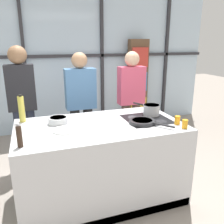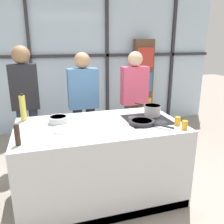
% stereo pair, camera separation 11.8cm
% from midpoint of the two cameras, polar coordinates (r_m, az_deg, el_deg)
% --- Properties ---
extents(ground_plane, '(18.00, 18.00, 0.00)m').
position_cam_midpoint_polar(ground_plane, '(3.11, -3.76, -19.20)').
color(ground_plane, gray).
extents(back_window_wall, '(6.40, 0.10, 2.80)m').
position_cam_midpoint_polar(back_window_wall, '(4.99, -11.90, 11.53)').
color(back_window_wall, silver).
rests_on(back_window_wall, ground_plane).
extents(bookshelf, '(0.43, 0.19, 1.87)m').
position_cam_midpoint_polar(bookshelf, '(5.30, 5.54, 6.97)').
color(bookshelf, brown).
rests_on(bookshelf, ground_plane).
extents(demo_island, '(1.85, 1.03, 0.92)m').
position_cam_midpoint_polar(demo_island, '(2.86, -3.90, -11.72)').
color(demo_island, silver).
rests_on(demo_island, ground_plane).
extents(spectator_far_left, '(0.38, 0.25, 1.77)m').
position_cam_midpoint_polar(spectator_far_left, '(3.57, -21.71, 2.93)').
color(spectator_far_left, '#232838').
rests_on(spectator_far_left, ground_plane).
extents(spectator_center_left, '(0.45, 0.23, 1.67)m').
position_cam_midpoint_polar(spectator_center_left, '(3.65, -8.42, 2.60)').
color(spectator_center_left, black).
rests_on(spectator_center_left, ground_plane).
extents(spectator_center_right, '(0.42, 0.23, 1.67)m').
position_cam_midpoint_polar(spectator_center_right, '(3.88, 3.75, 3.76)').
color(spectator_center_right, '#47382D').
rests_on(spectator_center_right, ground_plane).
extents(frying_pan, '(0.39, 0.46, 0.04)m').
position_cam_midpoint_polar(frying_pan, '(2.70, 6.14, -2.32)').
color(frying_pan, '#232326').
rests_on(frying_pan, demo_island).
extents(saucepan, '(0.25, 0.36, 0.14)m').
position_cam_midpoint_polar(saucepan, '(3.01, 8.31, 0.57)').
color(saucepan, silver).
rests_on(saucepan, demo_island).
extents(white_plate, '(0.27, 0.27, 0.01)m').
position_cam_midpoint_polar(white_plate, '(2.54, -12.55, -4.27)').
color(white_plate, white).
rests_on(white_plate, demo_island).
extents(mixing_bowl, '(0.22, 0.22, 0.08)m').
position_cam_midpoint_polar(mixing_bowl, '(2.76, -14.03, -1.92)').
color(mixing_bowl, silver).
rests_on(mixing_bowl, demo_island).
extents(oil_bottle, '(0.07, 0.07, 0.32)m').
position_cam_midpoint_polar(oil_bottle, '(2.93, -22.03, 0.68)').
color(oil_bottle, '#E0CC4C').
rests_on(oil_bottle, demo_island).
extents(pepper_grinder, '(0.05, 0.05, 0.22)m').
position_cam_midpoint_polar(pepper_grinder, '(2.25, -22.82, -5.40)').
color(pepper_grinder, '#332319').
rests_on(pepper_grinder, demo_island).
extents(juice_glass_near, '(0.06, 0.06, 0.10)m').
position_cam_midpoint_polar(juice_glass_near, '(2.64, 15.91, -2.81)').
color(juice_glass_near, orange).
rests_on(juice_glass_near, demo_island).
extents(juice_glass_far, '(0.06, 0.06, 0.10)m').
position_cam_midpoint_polar(juice_glass_far, '(2.75, 14.27, -1.90)').
color(juice_glass_far, orange).
rests_on(juice_glass_far, demo_island).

